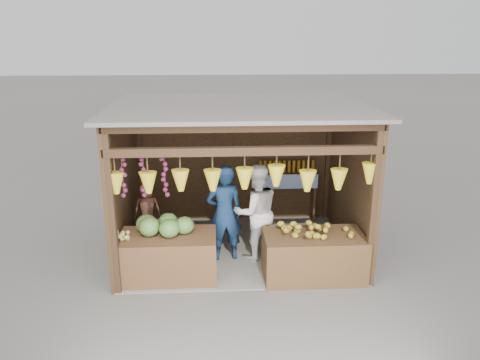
% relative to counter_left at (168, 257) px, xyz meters
% --- Properties ---
extents(ground, '(80.00, 80.00, 0.00)m').
position_rel_counter_left_xyz_m(ground, '(1.21, 1.00, -0.37)').
color(ground, '#514F49').
rests_on(ground, ground).
extents(stall_structure, '(4.30, 3.30, 2.66)m').
position_rel_counter_left_xyz_m(stall_structure, '(1.17, 0.96, 1.30)').
color(stall_structure, slate).
rests_on(stall_structure, ground).
extents(back_shelf, '(1.25, 0.32, 1.32)m').
position_rel_counter_left_xyz_m(back_shelf, '(2.26, 2.29, 0.51)').
color(back_shelf, '#382314').
rests_on(back_shelf, ground).
extents(counter_left, '(1.56, 0.85, 0.74)m').
position_rel_counter_left_xyz_m(counter_left, '(0.00, 0.00, 0.00)').
color(counter_left, '#51321B').
rests_on(counter_left, ground).
extents(counter_right, '(1.60, 0.85, 0.73)m').
position_rel_counter_left_xyz_m(counter_right, '(2.34, -0.10, -0.00)').
color(counter_right, '#483318').
rests_on(counter_right, ground).
extents(stool, '(0.33, 0.33, 0.31)m').
position_rel_counter_left_xyz_m(stool, '(-0.44, 1.05, -0.21)').
color(stool, black).
rests_on(stool, ground).
extents(man_standing, '(0.68, 0.50, 1.72)m').
position_rel_counter_left_xyz_m(man_standing, '(0.93, 0.59, 0.49)').
color(man_standing, '#142A4C').
rests_on(man_standing, ground).
extents(woman_standing, '(0.96, 0.83, 1.70)m').
position_rel_counter_left_xyz_m(woman_standing, '(1.48, 0.65, 0.48)').
color(woman_standing, silver).
rests_on(woman_standing, ground).
extents(vendor_seated, '(0.49, 0.34, 0.96)m').
position_rel_counter_left_xyz_m(vendor_seated, '(-0.44, 1.05, 0.43)').
color(vendor_seated, '#562F22').
rests_on(vendor_seated, stool).
extents(melon_pile, '(1.00, 0.50, 0.32)m').
position_rel_counter_left_xyz_m(melon_pile, '(-0.05, 0.04, 0.53)').
color(melon_pile, '#245416').
rests_on(melon_pile, counter_left).
extents(tanfruit_pile, '(0.34, 0.40, 0.13)m').
position_rel_counter_left_xyz_m(tanfruit_pile, '(-0.66, -0.08, 0.43)').
color(tanfruit_pile, tan).
rests_on(tanfruit_pile, counter_left).
extents(mango_pile, '(1.40, 0.64, 0.22)m').
position_rel_counter_left_xyz_m(mango_pile, '(2.37, -0.10, 0.47)').
color(mango_pile, '#B06A17').
rests_on(mango_pile, counter_right).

